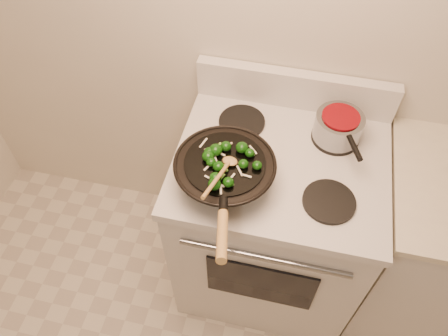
# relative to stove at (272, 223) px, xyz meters

# --- Properties ---
(stove) EXTENTS (0.78, 0.67, 1.08)m
(stove) POSITION_rel_stove_xyz_m (0.00, 0.00, 0.00)
(stove) COLOR silver
(stove) RESTS_ON ground
(wok) EXTENTS (0.34, 0.56, 0.20)m
(wok) POSITION_rel_stove_xyz_m (-0.18, -0.16, 0.52)
(wok) COLOR black
(wok) RESTS_ON stove
(stirfry) EXTENTS (0.22, 0.22, 0.04)m
(stirfry) POSITION_rel_stove_xyz_m (-0.18, -0.16, 0.58)
(stirfry) COLOR #0C3508
(stirfry) RESTS_ON wok
(wooden_spoon) EXTENTS (0.07, 0.23, 0.08)m
(wooden_spoon) POSITION_rel_stove_xyz_m (-0.17, -0.21, 0.60)
(wooden_spoon) COLOR #A67C41
(wooden_spoon) RESTS_ON wok
(saucepan) EXTENTS (0.18, 0.27, 0.10)m
(saucepan) POSITION_rel_stove_xyz_m (0.18, 0.15, 0.51)
(saucepan) COLOR gray
(saucepan) RESTS_ON stove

